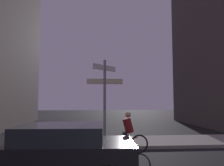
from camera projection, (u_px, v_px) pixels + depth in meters
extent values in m
cube|color=gray|center=(119.00, 142.00, 10.20)|extent=(40.00, 2.63, 0.14)
cylinder|color=gray|center=(105.00, 102.00, 9.29)|extent=(0.12, 0.12, 3.69)
cube|color=white|center=(105.00, 68.00, 9.40)|extent=(1.05, 1.05, 0.24)
cube|color=beige|center=(105.00, 81.00, 9.36)|extent=(1.57, 0.03, 0.24)
cube|color=black|center=(49.00, 153.00, 5.72)|extent=(4.62, 1.98, 0.60)
cube|color=#23282D|center=(61.00, 133.00, 5.78)|extent=(2.30, 1.75, 0.45)
cylinder|color=black|center=(6.00, 157.00, 6.53)|extent=(0.65, 0.24, 0.64)
cylinder|color=black|center=(104.00, 156.00, 6.67)|extent=(0.65, 0.24, 0.64)
torus|color=black|center=(112.00, 145.00, 8.11)|extent=(0.72, 0.15, 0.72)
torus|color=black|center=(139.00, 144.00, 8.34)|extent=(0.72, 0.15, 0.72)
cylinder|color=red|center=(126.00, 138.00, 8.24)|extent=(1.00, 0.17, 0.04)
cylinder|color=maroon|center=(128.00, 125.00, 8.30)|extent=(0.49, 0.37, 0.61)
sphere|color=tan|center=(128.00, 115.00, 8.33)|extent=(0.22, 0.22, 0.22)
cylinder|color=black|center=(128.00, 139.00, 8.16)|extent=(0.35, 0.16, 0.55)
cylinder|color=black|center=(126.00, 138.00, 8.34)|extent=(0.35, 0.16, 0.55)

